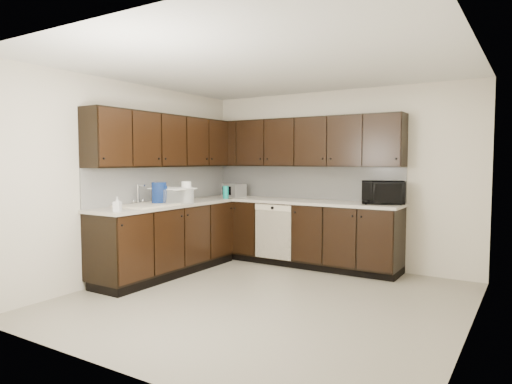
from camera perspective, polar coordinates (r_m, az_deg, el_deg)
floor at (r=5.07m, az=1.11°, el=-13.33°), size 4.00×4.00×0.00m
ceiling at (r=4.94m, az=1.15°, el=15.54°), size 4.00×4.00×0.00m
wall_back at (r=6.65m, az=9.96°, el=1.69°), size 4.00×0.02×2.50m
wall_left at (r=6.11m, az=-15.21°, el=1.41°), size 0.02×4.00×2.50m
wall_right at (r=4.20m, az=25.31°, el=0.05°), size 0.02×4.00×2.50m
wall_front at (r=3.29m, az=-16.90°, el=-0.72°), size 4.00×0.02×2.50m
lower_cabinets at (r=6.41m, az=-1.58°, el=-5.86°), size 3.00×2.80×0.90m
countertop at (r=6.34m, az=-1.62°, el=-1.35°), size 3.03×2.83×0.04m
backsplash at (r=6.62m, az=-2.13°, el=1.13°), size 3.00×2.80×0.48m
upper_cabinets at (r=6.45m, az=-1.86°, el=6.30°), size 3.00×2.80×0.70m
dishwasher at (r=6.48m, az=2.15°, el=-4.56°), size 0.58×0.04×0.78m
sink at (r=5.90m, az=-13.13°, el=-2.23°), size 0.54×0.82×0.42m
microwave at (r=6.18m, az=15.55°, el=-0.06°), size 0.63×0.52×0.30m
soap_bottle_a at (r=5.29m, az=-16.96°, el=-1.46°), size 0.10×0.10×0.17m
soap_bottle_b at (r=6.19m, az=-12.39°, el=-0.13°), size 0.12×0.13×0.27m
toaster_oven at (r=7.12m, az=-2.77°, el=0.22°), size 0.37×0.31×0.20m
storage_bin at (r=6.13m, az=-10.40°, el=-0.48°), size 0.61×0.55×0.20m
blue_pitcher at (r=6.02m, az=-12.03°, el=-0.16°), size 0.21×0.21×0.29m
teal_tumbler at (r=6.80m, az=-3.80°, el=-0.03°), size 0.09×0.09×0.19m
paper_towel_roll at (r=6.20m, az=-8.70°, el=-0.01°), size 0.15×0.15×0.28m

